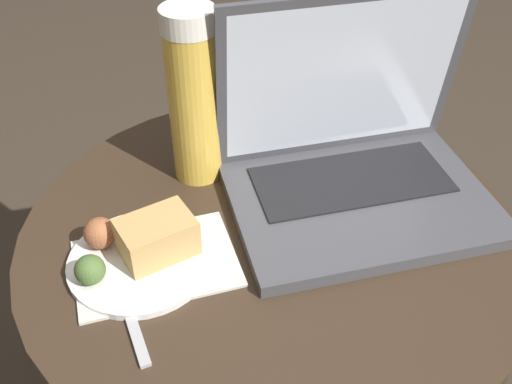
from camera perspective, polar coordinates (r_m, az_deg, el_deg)
name	(u,v)px	position (r m, az deg, el deg)	size (l,w,h in m)	color
table	(269,309)	(0.90, 1.24, -11.05)	(0.65, 0.65, 0.51)	black
napkin	(156,263)	(0.74, -9.50, -6.71)	(0.22, 0.18, 0.00)	silver
laptop	(354,160)	(0.82, 9.29, 3.06)	(0.39, 0.31, 0.26)	#47474C
beer_glass	(193,98)	(0.81, -5.98, 8.94)	(0.07, 0.07, 0.25)	gold
snack_plate	(140,249)	(0.74, -11.03, -5.36)	(0.18, 0.18, 0.06)	white
fork	(122,291)	(0.72, -12.64, -9.20)	(0.08, 0.18, 0.00)	#B2B2B7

